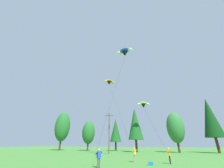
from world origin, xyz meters
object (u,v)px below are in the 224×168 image
Objects in this scene: kite_flyer_far at (169,154)px; picnic_cooler at (151,164)px; parafoil_kite_high_blue_white at (125,52)px; kite_flyer_mid at (134,153)px; parafoil_kite_mid_orange at (109,82)px; kite_flyer_near at (99,156)px; utility_pole at (109,131)px; parafoil_kite_far_lime_white at (143,105)px.

kite_flyer_far reaches higher than picnic_cooler.
parafoil_kite_high_blue_white is at bearing 140.59° from kite_flyer_far.
kite_flyer_mid is 21.43m from parafoil_kite_mid_orange.
kite_flyer_near and kite_flyer_mid have the same top height.
utility_pole reaches higher than picnic_cooler.
parafoil_kite_mid_orange is 31.27× the size of picnic_cooler.
parafoil_kite_far_lime_white reaches higher than kite_flyer_far.
parafoil_kite_far_lime_white is at bearing 94.46° from kite_flyer_mid.
kite_flyer_mid is at bearing -54.17° from utility_pole.
utility_pole is at bearing 119.23° from picnic_cooler.
parafoil_kite_high_blue_white reaches higher than kite_flyer_far.
parafoil_kite_high_blue_white is 22.36m from picnic_cooler.
kite_flyer_far is 23.40m from parafoil_kite_far_lime_white.
parafoil_kite_mid_orange is 11.85m from parafoil_kite_far_lime_white.
kite_flyer_far is at bearing 42.17° from kite_flyer_near.
utility_pole is 17.75× the size of picnic_cooler.
parafoil_kite_mid_orange is (-8.54, 11.21, 16.15)m from kite_flyer_mid.
kite_flyer_far is 0.08× the size of parafoil_kite_far_lime_white.
kite_flyer_far is at bearing -41.67° from parafoil_kite_mid_orange.
parafoil_kite_mid_orange reaches higher than picnic_cooler.
utility_pole is 0.44× the size of parafoil_kite_far_lime_white.
utility_pole reaches higher than kite_flyer_far.
kite_flyer_mid is at bearing -52.70° from parafoil_kite_mid_orange.
parafoil_kite_high_blue_white is 0.97× the size of parafoil_kite_far_lime_white.
kite_flyer_mid is 0.10× the size of parafoil_kite_mid_orange.
parafoil_kite_high_blue_white reaches higher than utility_pole.
kite_flyer_far is 2.87m from picnic_cooler.
parafoil_kite_high_blue_white is (-2.21, 5.13, 19.85)m from kite_flyer_mid.
picnic_cooler is (3.80, -21.58, -12.21)m from parafoil_kite_far_lime_white.
picnic_cooler is at bearing -42.55° from kite_flyer_mid.
kite_flyer_mid is (9.05, -12.53, -3.88)m from utility_pole.
utility_pole reaches higher than kite_flyer_mid.
utility_pole is at bearing 125.83° from kite_flyer_mid.
parafoil_kite_high_blue_white reaches higher than picnic_cooler.
kite_flyer_mid and kite_flyer_far have the same top height.
parafoil_kite_high_blue_white is (-0.12, 10.97, 19.85)m from kite_flyer_near.
parafoil_kite_mid_orange is at bearing 120.60° from picnic_cooler.
parafoil_kite_far_lime_white is at bearing 88.73° from kite_flyer_near.
kite_flyer_near is 24.35m from parafoil_kite_mid_orange.
parafoil_kite_mid_orange is (-12.75, 11.35, 16.15)m from kite_flyer_far.
picnic_cooler is at bearing -80.01° from parafoil_kite_far_lime_white.
parafoil_kite_far_lime_white is (7.53, 6.96, 7.51)m from utility_pole.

